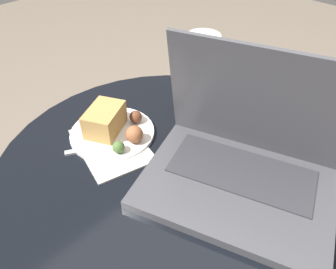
% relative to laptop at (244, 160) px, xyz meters
% --- Properties ---
extents(table, '(0.72, 0.72, 0.58)m').
position_rel_laptop_xyz_m(table, '(-0.13, -0.06, -0.20)').
color(table, '#9E9EA3').
rests_on(table, ground_plane).
extents(napkin, '(0.22, 0.18, 0.00)m').
position_rel_laptop_xyz_m(napkin, '(-0.26, -0.11, -0.05)').
color(napkin, silver).
rests_on(napkin, table).
extents(laptop, '(0.41, 0.35, 0.26)m').
position_rel_laptop_xyz_m(laptop, '(0.00, 0.00, 0.00)').
color(laptop, '#47474C').
rests_on(laptop, table).
extents(beer_glass, '(0.07, 0.07, 0.20)m').
position_rel_laptop_xyz_m(beer_glass, '(-0.20, 0.12, 0.05)').
color(beer_glass, gold).
rests_on(beer_glass, table).
extents(snack_plate, '(0.19, 0.19, 0.07)m').
position_rel_laptop_xyz_m(snack_plate, '(-0.29, -0.09, -0.03)').
color(snack_plate, white).
rests_on(snack_plate, table).
extents(fork, '(0.10, 0.15, 0.00)m').
position_rel_laptop_xyz_m(fork, '(-0.26, -0.12, -0.05)').
color(fork, '#B2B2B7').
rests_on(fork, table).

